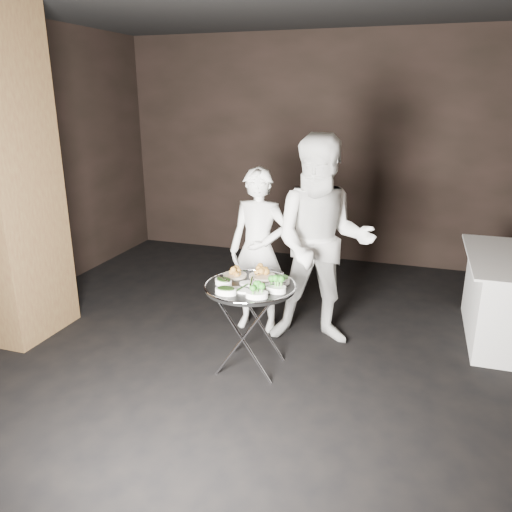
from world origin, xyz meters
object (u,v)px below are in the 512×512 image
(tray_stand, at_px, (250,323))
(waiter_left, at_px, (258,251))
(serving_tray, at_px, (250,286))
(waiter_right, at_px, (322,243))

(tray_stand, distance_m, waiter_left, 0.87)
(serving_tray, bearing_deg, waiter_left, 103.16)
(tray_stand, bearing_deg, waiter_right, 56.63)
(serving_tray, distance_m, waiter_right, 0.84)
(serving_tray, height_order, waiter_left, waiter_left)
(waiter_right, bearing_deg, tray_stand, -133.89)
(serving_tray, relative_size, waiter_right, 0.39)
(waiter_left, bearing_deg, tray_stand, -75.79)
(tray_stand, xyz_separation_m, waiter_right, (0.45, 0.68, 0.55))
(waiter_left, xyz_separation_m, waiter_right, (0.62, -0.09, 0.16))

